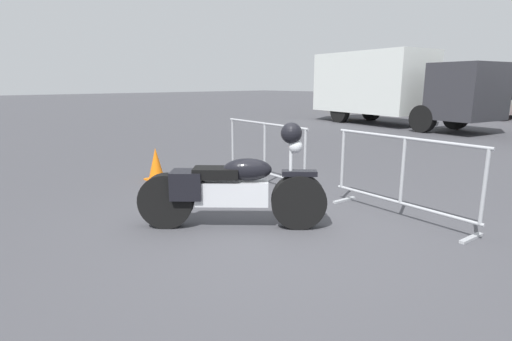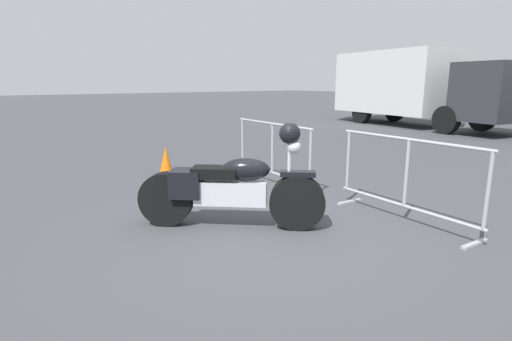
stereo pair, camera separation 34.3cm
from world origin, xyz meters
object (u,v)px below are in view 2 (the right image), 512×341
object	(u,v)px
parked_car_maroon	(428,100)
pedestrian	(499,102)
crowd_barrier_near	(272,153)
traffic_cone	(166,163)
crowd_barrier_far	(406,179)
motorcycle	(231,188)
parked_car_black	(472,103)
parked_car_yellow	(388,98)
box_truck	(412,85)

from	to	relation	value
parked_car_maroon	pedestrian	size ratio (longest dim) A/B	2.48
crowd_barrier_near	traffic_cone	bearing A→B (deg)	-141.61
crowd_barrier_far	motorcycle	bearing A→B (deg)	-124.55
motorcycle	parked_car_black	distance (m)	20.20
crowd_barrier_far	traffic_cone	distance (m)	4.23
traffic_cone	parked_car_maroon	bearing A→B (deg)	104.52
crowd_barrier_near	crowd_barrier_far	distance (m)	2.49
crowd_barrier_near	parked_car_maroon	distance (m)	19.31
crowd_barrier_near	parked_car_black	xyz separation A→B (m)	(-3.93, 17.72, 0.15)
parked_car_yellow	parked_car_maroon	distance (m)	2.64
box_truck	parked_car_maroon	size ratio (longest dim) A/B	1.91
box_truck	parked_car_yellow	distance (m)	9.52
motorcycle	traffic_cone	world-z (taller)	motorcycle
crowd_barrier_near	parked_car_maroon	size ratio (longest dim) A/B	0.50
motorcycle	crowd_barrier_near	bearing A→B (deg)	79.70
crowd_barrier_near	parked_car_maroon	world-z (taller)	parked_car_maroon
crowd_barrier_far	parked_car_maroon	size ratio (longest dim) A/B	0.50
crowd_barrier_near	traffic_cone	xyz separation A→B (m)	(-1.55, -1.22, -0.26)
motorcycle	parked_car_yellow	world-z (taller)	parked_car_yellow
motorcycle	crowd_barrier_near	xyz separation A→B (m)	(-1.25, 1.81, 0.06)
parked_car_maroon	traffic_cone	size ratio (longest dim) A/B	7.12
crowd_barrier_near	motorcycle	bearing A→B (deg)	-55.46
motorcycle	traffic_cone	xyz separation A→B (m)	(-2.79, 0.59, -0.20)
box_truck	parked_car_yellow	world-z (taller)	box_truck
motorcycle	crowd_barrier_near	world-z (taller)	motorcycle
crowd_barrier_near	parked_car_black	world-z (taller)	parked_car_black
crowd_barrier_near	pedestrian	size ratio (longest dim) A/B	1.24
parked_car_maroon	traffic_cone	xyz separation A→B (m)	(5.02, -19.39, -0.43)
pedestrian	traffic_cone	distance (m)	15.11
motorcycle	parked_car_yellow	size ratio (longest dim) A/B	0.40
crowd_barrier_near	pedestrian	world-z (taller)	pedestrian
crowd_barrier_far	parked_car_yellow	xyz separation A→B (m)	(-11.70, 18.25, 0.19)
parked_car_maroon	crowd_barrier_near	bearing A→B (deg)	-161.05
parked_car_yellow	parked_car_black	bearing A→B (deg)	-96.73
crowd_barrier_far	box_truck	world-z (taller)	box_truck
traffic_cone	motorcycle	bearing A→B (deg)	-11.85
box_truck	traffic_cone	world-z (taller)	box_truck
parked_car_black	parked_car_yellow	bearing A→B (deg)	83.27
parked_car_yellow	pedestrian	xyz separation A→B (m)	(7.85, -4.38, 0.18)
crowd_barrier_far	traffic_cone	bearing A→B (deg)	-163.13
parked_car_yellow	motorcycle	bearing A→B (deg)	-153.41
crowd_barrier_far	parked_car_maroon	distance (m)	20.30
box_truck	parked_car_black	xyz separation A→B (m)	(-0.44, 7.02, -0.94)
parked_car_yellow	crowd_barrier_near	bearing A→B (deg)	-154.16
crowd_barrier_near	pedestrian	distance (m)	13.94
motorcycle	box_truck	bearing A→B (deg)	65.89
motorcycle	traffic_cone	distance (m)	2.86
box_truck	pedestrian	world-z (taller)	box_truck
motorcycle	pedestrian	distance (m)	15.90
crowd_barrier_far	parked_car_black	bearing A→B (deg)	109.92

